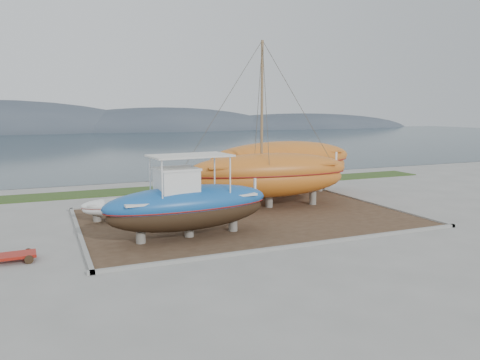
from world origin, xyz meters
name	(u,v)px	position (x,y,z in m)	size (l,w,h in m)	color
ground	(281,235)	(0.00, 0.00, 0.00)	(140.00, 140.00, 0.00)	gray
dirt_patch	(247,218)	(0.00, 4.00, 0.03)	(18.00, 12.00, 0.06)	#422D1E
curb_frame	(247,217)	(0.00, 4.00, 0.07)	(18.60, 12.60, 0.15)	gray
grass_strip	(188,187)	(0.00, 15.50, 0.04)	(44.00, 3.00, 0.08)	#284219
sea	(102,143)	(0.00, 70.00, 0.00)	(260.00, 100.00, 0.04)	#1C2F38
mountain_ridge	(79,131)	(0.00, 125.00, 0.00)	(200.00, 36.00, 20.00)	#333D49
blue_caique	(189,196)	(-4.26, 1.34, 2.04)	(8.22, 2.57, 3.96)	#1A57A2
white_dinghy	(119,209)	(-6.84, 6.19, 0.66)	(4.00, 1.50, 1.20)	white
orange_sailboat	(270,126)	(2.39, 6.01, 5.13)	(10.39, 3.06, 10.15)	#C0641D
orange_bare_hull	(283,169)	(5.25, 9.57, 1.93)	(11.42, 3.43, 3.74)	#C0641D
red_trailer	(16,258)	(-11.80, 0.66, 0.16)	(2.30, 1.15, 0.33)	#A61E12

